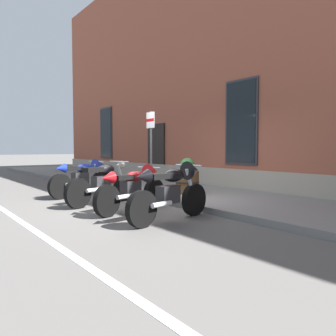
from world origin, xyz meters
TOP-DOWN VIEW (x-y plane):
  - ground_plane at (0.00, 0.00)m, footprint 140.00×140.00m
  - sidewalk at (0.00, 1.56)m, footprint 32.26×3.12m
  - lane_stripe at (0.00, -3.20)m, footprint 32.26×0.12m
  - brick_pub_facade at (0.00, 6.69)m, footprint 26.26×7.24m
  - motorcycle_blue_sport at (-2.09, -0.96)m, footprint 0.72×1.99m
  - motorcycle_black_naked at (-0.55, -1.13)m, footprint 0.80×2.07m
  - motorcycle_red_sport at (0.64, -0.98)m, footprint 0.84×2.05m
  - motorcycle_black_sport at (1.89, -0.93)m, footprint 0.68×2.04m
  - parking_sign at (-1.13, 0.63)m, footprint 0.36×0.07m
  - barrel_planter at (-0.10, 1.10)m, footprint 0.64×0.64m

SIDE VIEW (x-z plane):
  - ground_plane at x=0.00m, z-range 0.00..0.00m
  - lane_stripe at x=0.00m, z-range 0.00..0.01m
  - sidewalk at x=0.00m, z-range 0.00..0.13m
  - motorcycle_black_naked at x=-0.55m, z-range -0.01..1.01m
  - barrel_planter at x=-0.10m, z-range 0.05..0.99m
  - motorcycle_red_sport at x=0.64m, z-range 0.05..1.03m
  - motorcycle_blue_sport at x=-2.09m, z-range 0.05..1.08m
  - motorcycle_black_sport at x=1.89m, z-range 0.04..1.12m
  - parking_sign at x=-1.13m, z-range 0.47..2.70m
  - brick_pub_facade at x=0.00m, z-range -0.01..8.99m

